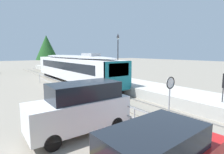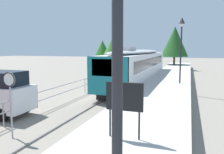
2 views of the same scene
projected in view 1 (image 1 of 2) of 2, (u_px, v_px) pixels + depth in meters
name	position (u px, v px, depth m)	size (l,w,h in m)	color
ground_plane	(65.00, 94.00, 17.25)	(160.00, 160.00, 0.00)	gray
track_rails	(92.00, 90.00, 18.99)	(3.20, 60.00, 0.14)	gray
commuter_train	(73.00, 67.00, 22.64)	(2.82, 19.17, 3.74)	silver
station_platform	(117.00, 83.00, 20.83)	(3.90, 60.00, 0.90)	#B7B5AD
platform_lamp_mid_platform	(118.00, 47.00, 21.82)	(0.34, 0.34, 5.35)	#232328
speed_limit_sign	(170.00, 90.00, 8.79)	(0.61, 0.10, 2.81)	#9EA0A5
carpark_fence	(135.00, 114.00, 8.94)	(0.06, 36.06, 1.25)	#9EA0A5
parked_van_white	(80.00, 107.00, 8.79)	(4.90, 1.95, 2.51)	white
tree_distant_left	(47.00, 48.00, 38.85)	(4.72, 4.72, 7.65)	brown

